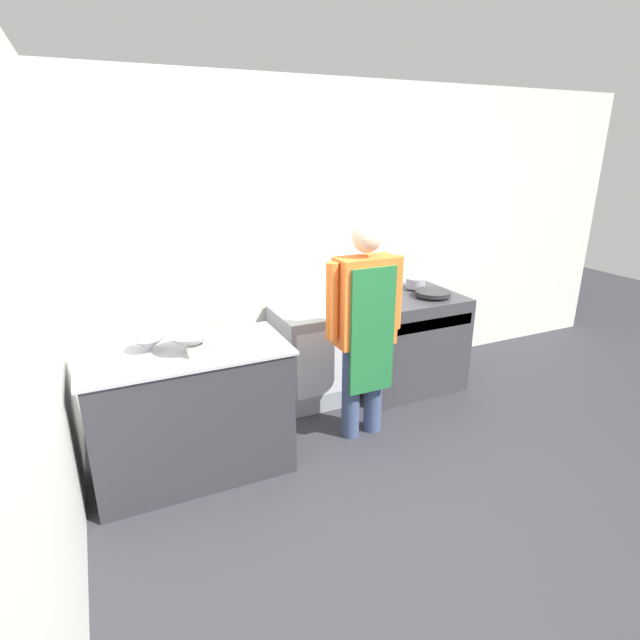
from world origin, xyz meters
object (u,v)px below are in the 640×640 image
object	(u,v)px
stove	(404,340)
mixing_bowl	(191,342)
saute_pan	(433,293)
plastic_tub	(196,350)
fridge_unit	(310,355)
stock_pot	(379,279)
person_cook	(365,321)
sauce_pot	(416,283)

from	to	relation	value
stove	mixing_bowl	world-z (taller)	mixing_bowl
stove	saute_pan	distance (m)	0.53
plastic_tub	saute_pan	distance (m)	2.27
fridge_unit	stock_pot	bearing A→B (deg)	2.76
person_cook	plastic_tub	xyz separation A→B (m)	(-1.24, -0.04, -0.00)
stock_pot	saute_pan	xyz separation A→B (m)	(0.41, -0.27, -0.11)
sauce_pot	mixing_bowl	bearing A→B (deg)	-162.36
fridge_unit	person_cook	bearing A→B (deg)	-79.35
stove	mixing_bowl	bearing A→B (deg)	-164.27
stove	mixing_bowl	distance (m)	2.18
saute_pan	sauce_pot	bearing A→B (deg)	90.00
plastic_tub	saute_pan	world-z (taller)	plastic_tub
fridge_unit	mixing_bowl	bearing A→B (deg)	-148.97
plastic_tub	person_cook	bearing A→B (deg)	1.70
mixing_bowl	sauce_pot	bearing A→B (deg)	17.64
stove	sauce_pot	xyz separation A→B (m)	(0.19, 0.14, 0.50)
stove	stock_pot	xyz separation A→B (m)	(-0.22, 0.14, 0.58)
stock_pot	person_cook	bearing A→B (deg)	-127.04
saute_pan	sauce_pot	world-z (taller)	sauce_pot
fridge_unit	sauce_pot	size ratio (longest dim) A/B	4.63
mixing_bowl	stock_pot	size ratio (longest dim) A/B	1.13
stove	fridge_unit	distance (m)	0.92
stove	stock_pot	bearing A→B (deg)	147.98
saute_pan	fridge_unit	bearing A→B (deg)	168.05
mixing_bowl	sauce_pot	size ratio (longest dim) A/B	1.77
mixing_bowl	plastic_tub	bearing A→B (deg)	-77.76
mixing_bowl	person_cook	bearing A→B (deg)	-1.77
stock_pot	saute_pan	bearing A→B (deg)	-33.27
fridge_unit	saute_pan	xyz separation A→B (m)	(1.11, -0.23, 0.50)
fridge_unit	person_cook	size ratio (longest dim) A/B	0.50
stock_pot	sauce_pot	bearing A→B (deg)	0.00
stock_pot	fridge_unit	bearing A→B (deg)	-177.24
stove	person_cook	xyz separation A→B (m)	(-0.78, -0.61, 0.50)
stove	fridge_unit	bearing A→B (deg)	173.67
fridge_unit	sauce_pot	distance (m)	1.23
plastic_tub	stock_pot	xyz separation A→B (m)	(1.80, 0.78, 0.08)
stock_pot	sauce_pot	xyz separation A→B (m)	(0.41, 0.00, -0.08)
fridge_unit	person_cook	xyz separation A→B (m)	(0.13, -0.71, 0.52)
fridge_unit	mixing_bowl	distance (m)	1.42
stock_pot	sauce_pot	distance (m)	0.42
person_cook	stove	bearing A→B (deg)	38.14
fridge_unit	plastic_tub	xyz separation A→B (m)	(-1.11, -0.75, 0.52)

